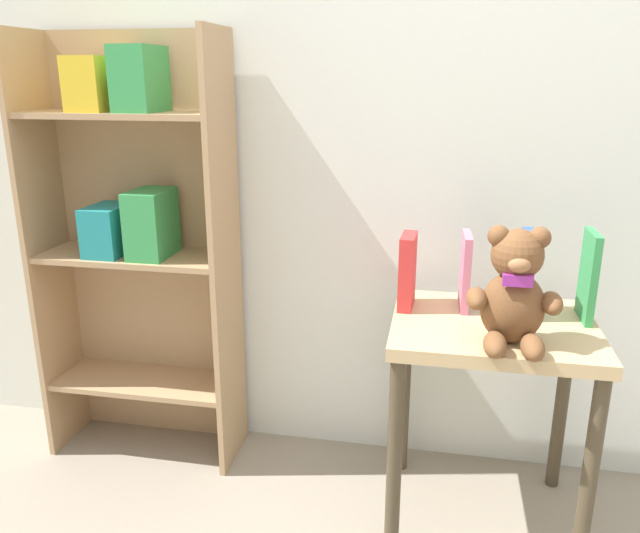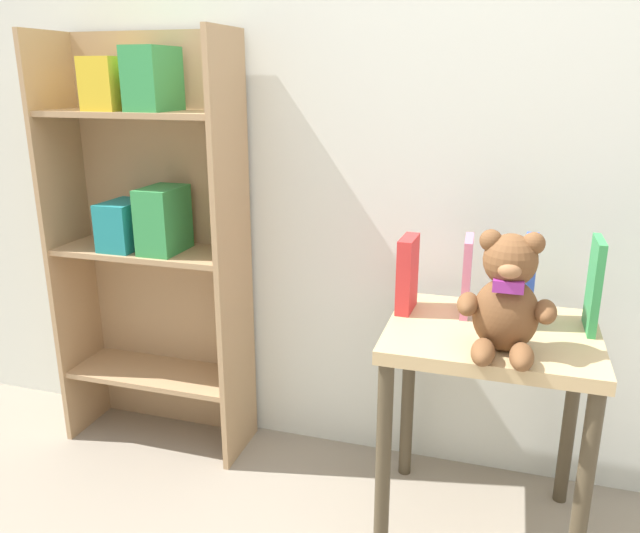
{
  "view_description": "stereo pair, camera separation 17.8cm",
  "coord_description": "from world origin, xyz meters",
  "px_view_note": "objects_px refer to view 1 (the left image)",
  "views": [
    {
      "loc": [
        0.01,
        -0.53,
        1.25
      ],
      "look_at": [
        -0.31,
        1.14,
        0.73
      ],
      "focal_mm": 35.0,
      "sensor_mm": 36.0,
      "label": 1
    },
    {
      "loc": [
        0.18,
        -0.48,
        1.25
      ],
      "look_at": [
        -0.31,
        1.14,
        0.73
      ],
      "focal_mm": 35.0,
      "sensor_mm": 36.0,
      "label": 2
    }
  ],
  "objects_px": {
    "book_standing_pink": "(465,271)",
    "book_standing_green": "(588,276)",
    "display_table": "(491,359)",
    "book_standing_blue": "(526,274)",
    "book_standing_red": "(407,271)",
    "bookshelf_side": "(138,227)",
    "teddy_bear": "(514,292)"
  },
  "relations": [
    {
      "from": "book_standing_pink",
      "to": "book_standing_green",
      "type": "distance_m",
      "value": 0.32
    },
    {
      "from": "display_table",
      "to": "book_standing_blue",
      "type": "bearing_deg",
      "value": 43.85
    },
    {
      "from": "book_standing_red",
      "to": "book_standing_blue",
      "type": "relative_size",
      "value": 0.9
    },
    {
      "from": "display_table",
      "to": "book_standing_green",
      "type": "xyz_separation_m",
      "value": [
        0.24,
        0.07,
        0.23
      ]
    },
    {
      "from": "book_standing_red",
      "to": "book_standing_green",
      "type": "bearing_deg",
      "value": 2.03
    },
    {
      "from": "bookshelf_side",
      "to": "book_standing_pink",
      "type": "relative_size",
      "value": 6.42
    },
    {
      "from": "display_table",
      "to": "book_standing_pink",
      "type": "height_order",
      "value": "book_standing_pink"
    },
    {
      "from": "bookshelf_side",
      "to": "book_standing_red",
      "type": "xyz_separation_m",
      "value": [
        0.87,
        -0.11,
        -0.06
      ]
    },
    {
      "from": "display_table",
      "to": "book_standing_red",
      "type": "xyz_separation_m",
      "value": [
        -0.24,
        0.08,
        0.21
      ]
    },
    {
      "from": "book_standing_pink",
      "to": "book_standing_blue",
      "type": "height_order",
      "value": "book_standing_blue"
    },
    {
      "from": "teddy_bear",
      "to": "book_standing_red",
      "type": "distance_m",
      "value": 0.34
    },
    {
      "from": "teddy_bear",
      "to": "book_standing_blue",
      "type": "height_order",
      "value": "teddy_bear"
    },
    {
      "from": "book_standing_red",
      "to": "teddy_bear",
      "type": "bearing_deg",
      "value": -35.91
    },
    {
      "from": "book_standing_pink",
      "to": "book_standing_blue",
      "type": "distance_m",
      "value": 0.16
    },
    {
      "from": "book_standing_pink",
      "to": "book_standing_blue",
      "type": "xyz_separation_m",
      "value": [
        0.16,
        -0.02,
        0.01
      ]
    },
    {
      "from": "book_standing_pink",
      "to": "book_standing_green",
      "type": "bearing_deg",
      "value": -7.06
    },
    {
      "from": "display_table",
      "to": "teddy_bear",
      "type": "bearing_deg",
      "value": -78.34
    },
    {
      "from": "display_table",
      "to": "book_standing_red",
      "type": "distance_m",
      "value": 0.33
    },
    {
      "from": "display_table",
      "to": "book_standing_green",
      "type": "relative_size",
      "value": 2.52
    },
    {
      "from": "bookshelf_side",
      "to": "book_standing_pink",
      "type": "distance_m",
      "value": 1.04
    },
    {
      "from": "book_standing_red",
      "to": "book_standing_green",
      "type": "relative_size",
      "value": 0.87
    },
    {
      "from": "bookshelf_side",
      "to": "teddy_bear",
      "type": "height_order",
      "value": "bookshelf_side"
    },
    {
      "from": "teddy_bear",
      "to": "book_standing_blue",
      "type": "xyz_separation_m",
      "value": [
        0.05,
        0.21,
        -0.02
      ]
    },
    {
      "from": "teddy_bear",
      "to": "book_standing_green",
      "type": "height_order",
      "value": "teddy_bear"
    },
    {
      "from": "book_standing_red",
      "to": "book_standing_blue",
      "type": "xyz_separation_m",
      "value": [
        0.32,
        -0.0,
        0.01
      ]
    },
    {
      "from": "book_standing_red",
      "to": "book_standing_blue",
      "type": "bearing_deg",
      "value": 2.35
    },
    {
      "from": "book_standing_red",
      "to": "book_standing_green",
      "type": "xyz_separation_m",
      "value": [
        0.48,
        -0.0,
        0.02
      ]
    },
    {
      "from": "book_standing_pink",
      "to": "book_standing_green",
      "type": "relative_size",
      "value": 0.89
    },
    {
      "from": "teddy_bear",
      "to": "book_standing_green",
      "type": "bearing_deg",
      "value": 44.48
    },
    {
      "from": "book_standing_red",
      "to": "book_standing_pink",
      "type": "relative_size",
      "value": 0.98
    },
    {
      "from": "teddy_bear",
      "to": "book_standing_blue",
      "type": "bearing_deg",
      "value": 76.12
    },
    {
      "from": "book_standing_blue",
      "to": "book_standing_green",
      "type": "height_order",
      "value": "book_standing_green"
    }
  ]
}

